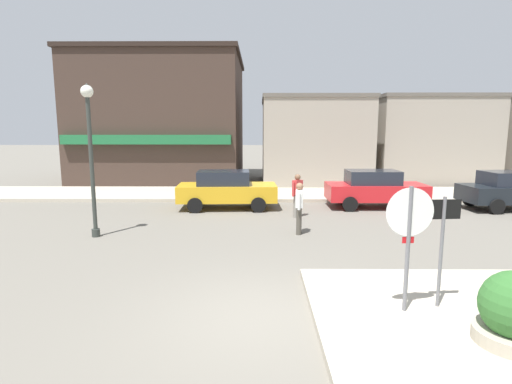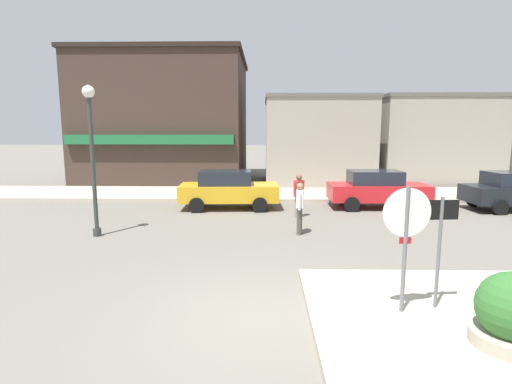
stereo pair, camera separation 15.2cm
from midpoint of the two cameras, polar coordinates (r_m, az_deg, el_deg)
ground_plane at (r=7.22m, az=0.26°, el=-17.52°), size 160.00×160.00×0.00m
sidewalk_corner at (r=7.97m, az=32.23°, el=-15.75°), size 6.40×4.80×0.15m
kerb_far at (r=19.81m, az=0.42°, el=-0.25°), size 80.00×4.00×0.15m
stop_sign at (r=7.11m, az=20.40°, el=-5.48°), size 0.82×0.10×2.30m
one_way_sign at (r=7.55m, az=24.49°, el=-6.36°), size 0.60×0.08×2.10m
lamp_post at (r=12.78m, az=-22.95°, el=7.04°), size 0.36×0.36×4.54m
parked_car_nearest at (r=16.41m, az=-4.53°, el=0.42°), size 4.08×2.03×1.56m
parked_car_second at (r=17.27m, az=16.36°, el=0.51°), size 4.01×1.89×1.56m
parked_car_third at (r=19.15m, az=32.58°, el=0.26°), size 4.12×2.11×1.56m
pedestrian_crossing_near at (r=14.76m, az=5.64°, el=-0.32°), size 0.46×0.45×1.61m
pedestrian_crossing_far at (r=12.39m, az=5.84°, el=-2.09°), size 0.27×0.56×1.61m
building_corner_shop at (r=26.63m, az=-13.03°, el=10.06°), size 9.85×9.19×7.74m
building_storefront_left_near at (r=24.53m, az=7.89°, el=7.24°), size 6.08×6.41×5.10m
building_storefront_left_mid at (r=26.60m, az=22.89°, el=6.84°), size 6.73×5.55×5.18m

